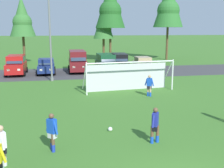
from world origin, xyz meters
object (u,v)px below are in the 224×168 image
Objects in this scene: soccer_ball at (110,129)px; player_defender_far at (2,147)px; parked_car_slot_right at (143,64)px; parked_car_slot_center_right at (119,62)px; parked_car_slot_center at (106,63)px; street_lamp at (52,38)px; player_striker_near at (155,125)px; parked_car_slot_center_left at (78,61)px; parked_car_slot_far_left at (16,65)px; player_trailing_back at (149,86)px; parked_car_slot_left at (46,66)px; soccer_goal at (128,75)px; player_winger_right at (52,132)px.

player_defender_far is at bearing -147.53° from soccer_ball.
parked_car_slot_center_right is at bearing 176.72° from parked_car_slot_right.
parked_car_slot_center is 8.11m from street_lamp.
soccer_ball is at bearing -111.48° from parked_car_slot_right.
street_lamp is (-4.82, 16.17, 3.34)m from player_striker_near.
parked_car_slot_center_left is 1.13× the size of parked_car_slot_right.
parked_car_slot_center is (7.42, 21.85, 0.29)m from player_defender_far.
player_trailing_back is at bearing -47.21° from parked_car_slot_far_left.
parked_car_slot_center reaches higher than player_defender_far.
parked_car_slot_center is 0.58× the size of street_lamp.
parked_car_slot_right is (7.86, -0.83, -0.47)m from parked_car_slot_center_left.
soccer_ball is 0.13× the size of player_striker_near.
player_trailing_back is 16.89m from parked_car_slot_far_left.
player_striker_near is at bearing -84.35° from parked_car_slot_center_left.
parked_car_slot_left is 0.90× the size of parked_car_slot_center.
parked_car_slot_center_right is at bearing 5.03° from parked_car_slot_center.
street_lamp is (4.17, -4.60, 3.05)m from parked_car_slot_far_left.
soccer_ball is 0.05× the size of parked_car_slot_left.
soccer_goal is (3.12, 8.94, 1.18)m from soccer_ball.
parked_car_slot_right reaches higher than player_trailing_back.
parked_car_slot_center_right is 0.59× the size of street_lamp.
soccer_goal is at bearing 82.53° from player_striker_near.
parked_car_slot_center_left is at bearing 95.65° from player_striker_near.
parked_car_slot_center_left reaches higher than player_striker_near.
player_trailing_back is 0.34× the size of parked_car_slot_center_left.
parked_car_slot_center_left is at bearing 63.29° from street_lamp.
player_defender_far is 23.78m from parked_car_slot_center_right.
parked_car_slot_far_left is (-2.74, 21.91, 0.29)m from player_defender_far.
player_trailing_back is 11.18m from street_lamp.
player_defender_far is at bearing -100.31° from parked_car_slot_center_left.
parked_car_slot_center is (-1.31, 12.33, 0.29)m from player_trailing_back.
soccer_ball is at bearing -69.08° from parked_car_slot_far_left.
player_defender_far is 12.91m from player_trailing_back.
parked_car_slot_right is (5.73, 20.69, 0.05)m from player_striker_near.
player_winger_right is at bearing -129.67° from player_trailing_back.
parked_car_slot_left is (3.25, 0.02, -0.24)m from parked_car_slot_far_left.
player_defender_far is 1.00× the size of player_trailing_back.
soccer_ball is at bearing -88.81° from parked_car_slot_center_left.
street_lamp is at bearing 91.16° from player_winger_right.
street_lamp is at bearing -148.36° from parked_car_slot_center_right.
parked_car_slot_center_right reaches higher than parked_car_slot_right.
parked_car_slot_center is 4.57m from parked_car_slot_right.
soccer_ball is 0.03× the size of street_lamp.
parked_car_slot_center is at bearing 81.35° from soccer_ball.
parked_car_slot_right is (4.33, 9.99, -0.42)m from soccer_goal.
parked_car_slot_right is at bearing 63.73° from player_winger_right.
parked_car_slot_center_left is 0.60× the size of street_lamp.
parked_car_slot_right is at bearing -0.33° from parked_car_slot_far_left.
player_trailing_back is (1.08, -2.31, -0.47)m from soccer_goal.
parked_car_slot_left is (-7.14, 10.10, -0.42)m from soccer_goal.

